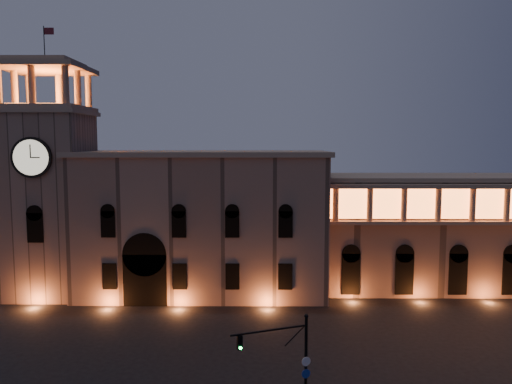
% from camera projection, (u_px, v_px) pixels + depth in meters
% --- Properties ---
extents(ground, '(160.00, 160.00, 0.00)m').
position_uv_depth(ground, '(198.00, 370.00, 41.13)').
color(ground, black).
rests_on(ground, ground).
extents(government_building, '(30.80, 12.80, 17.60)m').
position_uv_depth(government_building, '(202.00, 222.00, 62.09)').
color(government_building, '#8F6E5D').
rests_on(government_building, ground).
extents(clock_tower, '(9.80, 9.80, 32.40)m').
position_uv_depth(clock_tower, '(50.00, 193.00, 60.88)').
color(clock_tower, '#8F6E5D').
rests_on(clock_tower, ground).
extents(colonnade_wing, '(40.60, 11.50, 14.50)m').
position_uv_depth(colonnade_wing, '(469.00, 231.00, 64.00)').
color(colonnade_wing, '#896858').
rests_on(colonnade_wing, ground).
extents(traffic_light, '(5.22, 2.16, 7.55)m').
position_uv_depth(traffic_light, '(293.00, 369.00, 32.56)').
color(traffic_light, black).
rests_on(traffic_light, ground).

